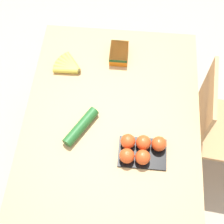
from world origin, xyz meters
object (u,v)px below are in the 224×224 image
at_px(banana_bunch, 69,66).
at_px(cucumber_near, 81,127).
at_px(carrot_bag, 119,53).
at_px(chair, 217,127).
at_px(tomato_pack, 140,149).

relative_size(banana_bunch, cucumber_near, 0.69).
distance_m(banana_bunch, carrot_bag, 0.30).
relative_size(chair, tomato_pack, 3.81).
bearing_deg(cucumber_near, chair, 105.28).
bearing_deg(carrot_bag, banana_bunch, -69.20).
height_order(banana_bunch, carrot_bag, carrot_bag).
bearing_deg(banana_bunch, cucumber_near, 18.02).
bearing_deg(carrot_bag, chair, 66.86).
xyz_separation_m(banana_bunch, carrot_bag, (-0.11, 0.28, 0.02)).
xyz_separation_m(chair, cucumber_near, (0.21, -0.79, 0.30)).
xyz_separation_m(banana_bunch, tomato_pack, (0.48, 0.43, 0.02)).
bearing_deg(chair, tomato_pack, 128.76).
relative_size(tomato_pack, carrot_bag, 1.62).
relative_size(banana_bunch, carrot_bag, 1.08).
relative_size(carrot_bag, cucumber_near, 0.65).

